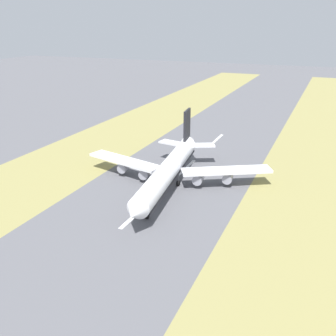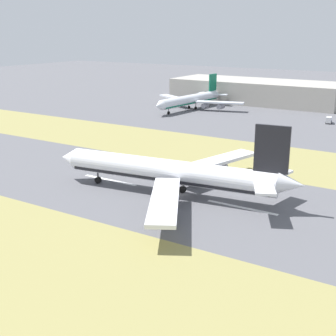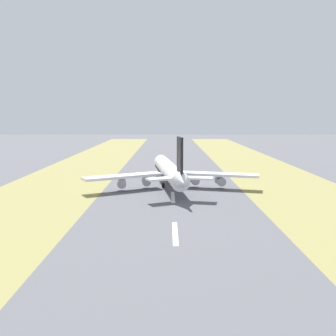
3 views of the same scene
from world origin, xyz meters
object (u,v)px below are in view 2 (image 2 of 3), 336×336
airplane_parked_apron (191,100)px  service_truck (329,120)px  airplane_main_jet (175,173)px  terminal_building (256,91)px

airplane_parked_apron → service_truck: bearing=-90.9°
airplane_main_jet → service_truck: bearing=-4.5°
terminal_building → service_truck: size_ratio=15.50×
service_truck → terminal_building: bearing=49.9°
airplane_main_jet → terminal_building: (163.65, 43.30, 0.24)m
airplane_main_jet → airplane_parked_apron: size_ratio=1.17×
airplane_main_jet → service_truck: airplane_main_jet is taller
terminal_building → airplane_main_jet: bearing=-165.2°
airplane_main_jet → service_truck: 119.63m
terminal_building → airplane_parked_apron: (-43.38, 19.24, -1.13)m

